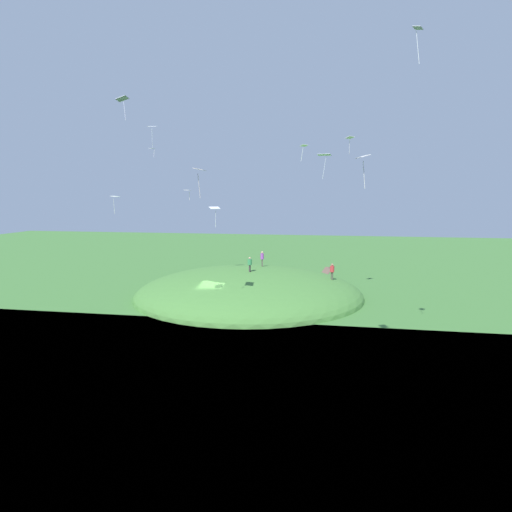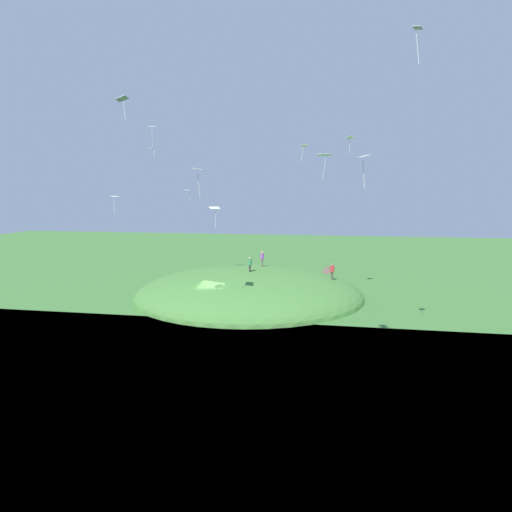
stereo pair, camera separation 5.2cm
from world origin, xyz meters
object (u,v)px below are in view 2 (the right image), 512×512
Objects in this scene: kite_0 at (115,197)px; kite_8 at (152,128)px; kite_3 at (199,171)px; kite_6 at (363,159)px; person_with_child at (250,263)px; kite_2 at (122,99)px; kite_4 at (215,209)px; kite_1 at (188,191)px; kite_11 at (324,156)px; kite_10 at (350,138)px; kite_7 at (418,32)px; kite_9 at (304,147)px; person_near_shore at (332,270)px; person_walking_path at (262,257)px; kite_5 at (152,149)px.

kite_0 is 0.80× the size of kite_8.
kite_6 reaches higher than kite_3.
person_with_child is 1.02× the size of kite_2.
person_with_child is at bearing -94.51° from kite_4.
kite_11 is (-9.75, -16.34, 3.04)m from kite_1.
kite_10 is (-0.10, -10.13, 12.74)m from person_with_child.
person_with_child is 0.78× the size of kite_7.
kite_6 is at bearing -122.18° from kite_0.
person_with_child is 27.87m from kite_7.
kite_8 is 17.72m from kite_9.
kite_2 is (-13.23, -7.74, 6.48)m from kite_0.
kite_8 is (-7.56, 1.05, 6.26)m from kite_1.
kite_1 is (5.36, 8.58, 7.70)m from person_with_child.
person_near_shore is 20.42m from kite_3.
kite_11 is at bearing -111.95° from kite_4.
kite_1 is (0.93, 9.21, 7.67)m from person_walking_path.
person_near_shore is 1.68× the size of kite_5.
kite_2 is (-23.09, -3.47, 5.73)m from kite_1.
kite_11 is at bearing 64.41° from person_with_child.
kite_0 is 24.10m from kite_10.
kite_8 is (2.30, -3.21, 7.00)m from kite_0.
kite_2 is at bearing 176.14° from kite_4.
kite_7 is (-23.75, -21.71, 8.61)m from kite_1.
kite_6 is at bearing -170.08° from kite_11.
kite_2 reaches higher than kite_0.
kite_0 reaches higher than person_with_child.
kite_2 is (-17.73, 5.11, 13.43)m from person_with_child.
kite_9 is (20.77, -6.44, 3.80)m from kite_3.
person_near_shore is at bearing -148.61° from kite_9.
kite_5 is at bearing 68.64° from kite_11.
kite_10 is (-0.40, -14.02, 7.02)m from kite_4.
kite_10 is at bearing 93.35° from person_with_child.
kite_7 is at bearing -170.69° from kite_10.
kite_2 is at bearing -161.73° from kite_5.
kite_10 reaches higher than kite_4.
kite_9 is 9.22m from kite_10.
kite_6 is at bearing 103.67° from kite_7.
kite_5 is 0.50× the size of kite_7.
kite_1 is (3.70, 17.29, 8.47)m from person_near_shore.
kite_11 is (14.01, 5.37, -5.56)m from kite_7.
kite_7 is at bearing -159.01° from kite_11.
person_walking_path is 0.79× the size of kite_11.
kite_6 is 27.44m from kite_9.
kite_8 is at bearing 82.83° from kite_11.
kite_9 is at bearing -50.80° from kite_4.
kite_6 is (-14.58, -23.17, 2.37)m from kite_0.
person_walking_path is 17.79m from kite_5.
kite_5 reaches higher than kite_1.
kite_3 is 14.08m from kite_4.
kite_2 is 1.51× the size of kite_5.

